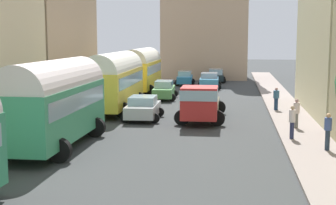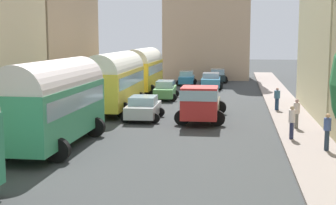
% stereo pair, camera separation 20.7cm
% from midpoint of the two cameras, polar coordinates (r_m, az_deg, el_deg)
% --- Properties ---
extents(ground_plane, '(154.00, 154.00, 0.00)m').
position_cam_midpoint_polar(ground_plane, '(35.01, 1.55, -0.69)').
color(ground_plane, '#393B3C').
extents(sidewalk_left, '(2.50, 70.00, 0.14)m').
position_cam_midpoint_polar(sidewalk_left, '(36.50, -9.84, -0.34)').
color(sidewalk_left, '#979795').
rests_on(sidewalk_left, ground).
extents(sidewalk_right, '(2.50, 70.00, 0.14)m').
position_cam_midpoint_polar(sidewalk_right, '(34.96, 13.44, -0.79)').
color(sidewalk_right, gray).
rests_on(sidewalk_right, ground).
extents(building_left_2, '(4.74, 11.59, 12.93)m').
position_cam_midpoint_polar(building_left_2, '(39.26, -13.95, 9.52)').
color(building_left_2, tan).
rests_on(building_left_2, ground).
extents(distant_church, '(10.40, 6.27, 18.80)m').
position_cam_midpoint_polar(distant_church, '(59.79, 4.26, 9.57)').
color(distant_church, tan).
rests_on(distant_church, ground).
extents(parked_bus_1, '(3.32, 8.36, 4.07)m').
position_cam_midpoint_polar(parked_bus_1, '(22.99, -13.41, 0.32)').
color(parked_bus_1, '#3C966A').
rests_on(parked_bus_1, ground).
extents(parked_bus_2, '(3.40, 9.08, 4.05)m').
position_cam_midpoint_polar(parked_bus_2, '(33.69, -6.44, 2.76)').
color(parked_bus_2, gold).
rests_on(parked_bus_2, ground).
extents(parked_bus_3, '(3.31, 8.50, 4.06)m').
position_cam_midpoint_polar(parked_bus_3, '(44.79, -3.23, 4.03)').
color(parked_bus_3, yellow).
rests_on(parked_bus_3, ground).
extents(cargo_truck_0, '(3.00, 7.32, 2.28)m').
position_cam_midpoint_polar(cargo_truck_0, '(29.38, 3.66, 0.03)').
color(cargo_truck_0, red).
rests_on(cargo_truck_0, ground).
extents(car_0, '(2.45, 4.40, 1.59)m').
position_cam_midpoint_polar(car_0, '(48.22, 4.74, 2.57)').
color(car_0, '#4291BD').
rests_on(car_0, ground).
extents(car_1, '(2.40, 4.17, 1.50)m').
position_cam_midpoint_polar(car_1, '(55.17, 5.50, 3.15)').
color(car_1, '#1F2D31').
rests_on(car_1, ground).
extents(car_2, '(2.45, 3.89, 1.47)m').
position_cam_midpoint_polar(car_2, '(30.17, -3.15, -0.62)').
color(car_2, silver).
rests_on(car_2, ground).
extents(car_3, '(2.29, 4.43, 1.53)m').
position_cam_midpoint_polar(car_3, '(40.05, -0.61, 1.49)').
color(car_3, '#569B52').
rests_on(car_3, ground).
extents(car_4, '(2.25, 3.87, 1.49)m').
position_cam_midpoint_polar(car_4, '(51.76, 1.87, 2.88)').
color(car_4, '#358DC4').
rests_on(car_4, ground).
extents(pedestrian_0, '(0.38, 0.38, 1.79)m').
position_cam_midpoint_polar(pedestrian_0, '(22.54, 17.96, -3.12)').
color(pedestrian_0, '#263546').
rests_on(pedestrian_0, ground).
extents(pedestrian_1, '(0.50, 0.50, 1.68)m').
position_cam_midpoint_polar(pedestrian_1, '(33.95, 12.39, 0.48)').
color(pedestrian_1, navy).
rests_on(pedestrian_1, ground).
extents(pedestrian_2, '(0.36, 0.36, 1.75)m').
position_cam_midpoint_polar(pedestrian_2, '(27.52, 14.60, -1.14)').
color(pedestrian_2, slate).
rests_on(pedestrian_2, ground).
extents(pedestrian_3, '(0.45, 0.45, 1.78)m').
position_cam_midpoint_polar(pedestrian_3, '(24.57, 14.10, -2.10)').
color(pedestrian_3, '#272C4C').
rests_on(pedestrian_3, ground).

